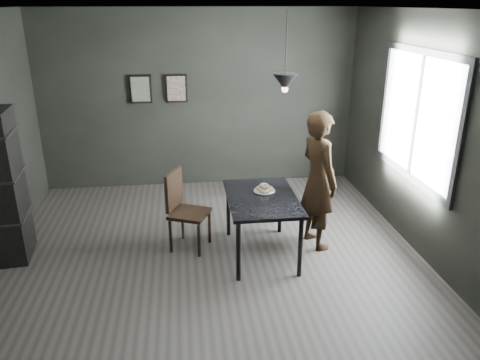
{
  "coord_description": "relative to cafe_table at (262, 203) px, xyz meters",
  "views": [
    {
      "loc": [
        -0.28,
        -4.92,
        2.86
      ],
      "look_at": [
        0.35,
        0.05,
        0.95
      ],
      "focal_mm": 35.0,
      "sensor_mm": 36.0,
      "label": 1
    }
  ],
  "objects": [
    {
      "name": "ground",
      "position": [
        -0.6,
        0.0,
        -0.67
      ],
      "size": [
        5.0,
        5.0,
        0.0
      ],
      "primitive_type": "plane",
      "color": "#332F2C",
      "rests_on": "ground"
    },
    {
      "name": "back_wall",
      "position": [
        -0.6,
        2.5,
        0.73
      ],
      "size": [
        5.0,
        0.1,
        2.8
      ],
      "primitive_type": "cube",
      "color": "black",
      "rests_on": "ground"
    },
    {
      "name": "ceiling",
      "position": [
        -0.6,
        0.0,
        2.13
      ],
      "size": [
        5.0,
        5.0,
        0.02
      ],
      "color": "silver",
      "rests_on": "ground"
    },
    {
      "name": "window_assembly",
      "position": [
        1.87,
        0.2,
        0.93
      ],
      "size": [
        0.04,
        1.96,
        1.56
      ],
      "color": "white",
      "rests_on": "ground"
    },
    {
      "name": "cafe_table",
      "position": [
        0.0,
        0.0,
        0.0
      ],
      "size": [
        0.8,
        1.2,
        0.75
      ],
      "color": "black",
      "rests_on": "ground"
    },
    {
      "name": "white_plate",
      "position": [
        0.05,
        0.14,
        0.08
      ],
      "size": [
        0.23,
        0.23,
        0.01
      ],
      "primitive_type": "cylinder",
      "color": "silver",
      "rests_on": "cafe_table"
    },
    {
      "name": "donut_pile",
      "position": [
        0.05,
        0.14,
        0.12
      ],
      "size": [
        0.21,
        0.2,
        0.09
      ],
      "rotation": [
        0.0,
        0.0,
        0.41
      ],
      "color": "beige",
      "rests_on": "white_plate"
    },
    {
      "name": "woman",
      "position": [
        0.72,
        0.17,
        0.18
      ],
      "size": [
        0.57,
        0.72,
        1.71
      ],
      "primitive_type": "imported",
      "rotation": [
        0.0,
        0.0,
        1.86
      ],
      "color": "black",
      "rests_on": "ground"
    },
    {
      "name": "wood_chair",
      "position": [
        -0.92,
        0.3,
        -0.11
      ],
      "size": [
        0.56,
        0.56,
        0.99
      ],
      "rotation": [
        0.0,
        0.0,
        -0.41
      ],
      "color": "black",
      "rests_on": "ground"
    },
    {
      "name": "shelf_unit",
      "position": [
        -2.92,
        0.32,
        0.22
      ],
      "size": [
        0.39,
        0.62,
        1.78
      ],
      "primitive_type": "cube",
      "rotation": [
        0.0,
        0.0,
        0.1
      ],
      "color": "black",
      "rests_on": "ground"
    },
    {
      "name": "pendant_lamp",
      "position": [
        0.25,
        0.1,
        1.38
      ],
      "size": [
        0.28,
        0.28,
        0.86
      ],
      "color": "black",
      "rests_on": "ground"
    },
    {
      "name": "framed_print_left",
      "position": [
        -1.5,
        2.47,
        0.93
      ],
      "size": [
        0.34,
        0.04,
        0.44
      ],
      "color": "black",
      "rests_on": "ground"
    },
    {
      "name": "framed_print_right",
      "position": [
        -0.95,
        2.47,
        0.93
      ],
      "size": [
        0.34,
        0.04,
        0.44
      ],
      "color": "black",
      "rests_on": "ground"
    }
  ]
}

